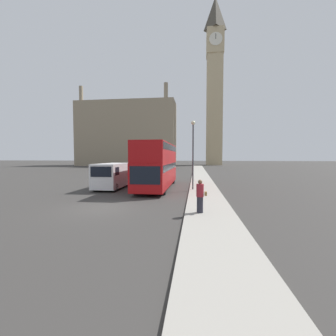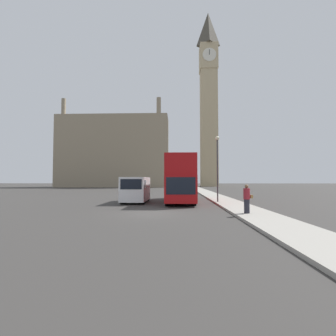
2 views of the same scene
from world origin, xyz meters
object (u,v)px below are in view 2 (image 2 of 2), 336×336
Objects in this scene: clock_tower at (209,96)px; street_lamp at (217,159)px; red_double_decker_bus at (180,177)px; white_van at (136,189)px; pedestrian at (247,199)px.

street_lamp is at bearing -96.17° from clock_tower.
red_double_decker_bus is 4.45m from white_van.
white_van is 3.13× the size of pedestrian.
red_double_decker_bus is 2.06× the size of white_van.
white_van is (-4.21, -0.95, -1.10)m from red_double_decker_bus.
clock_tower is 70.42m from white_van.
red_double_decker_bus is 4.11m from street_lamp.
white_van reaches higher than pedestrian.
clock_tower reaches higher than pedestrian.
clock_tower is 68.37m from red_double_decker_bus.
street_lamp reaches higher than red_double_decker_bus.
street_lamp is at bearing 93.26° from pedestrian.
pedestrian is (-6.34, -71.32, -29.40)m from clock_tower.
white_van is at bearing -103.02° from clock_tower.
clock_tower is at bearing 80.55° from red_double_decker_bus.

